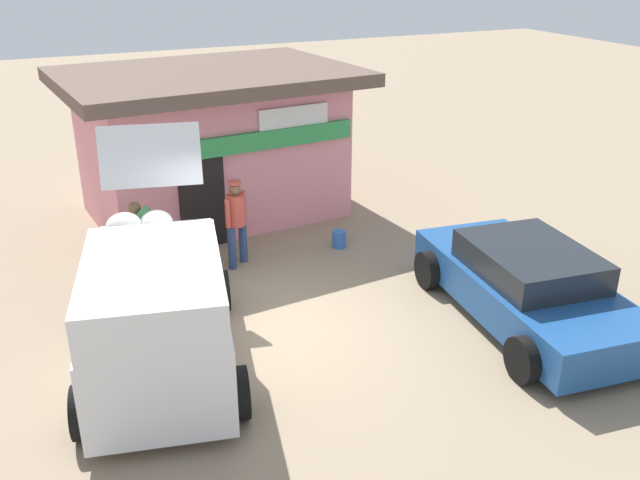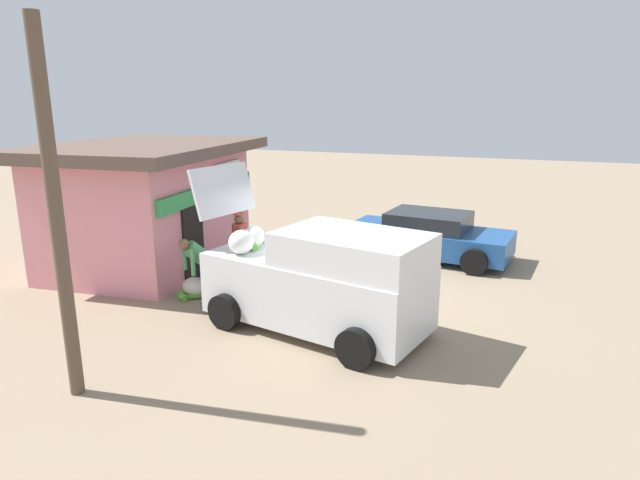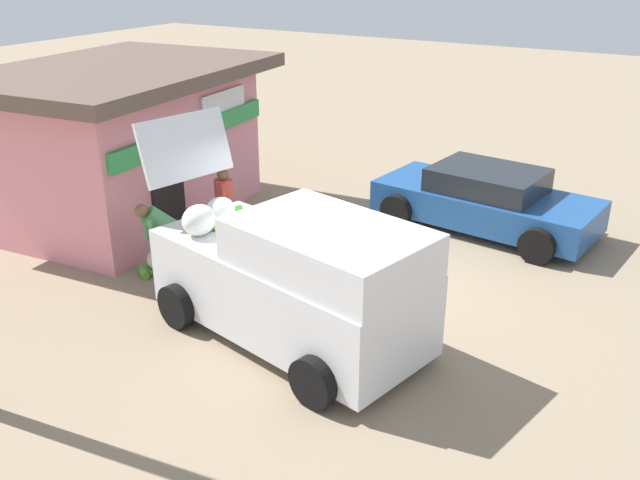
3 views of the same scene
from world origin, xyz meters
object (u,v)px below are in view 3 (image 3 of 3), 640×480
at_px(parked_sedan, 486,200).
at_px(customer_bending, 164,232).
at_px(paint_bucket, 289,208).
at_px(storefront_bar, 124,141).
at_px(delivery_van, 294,279).
at_px(vendor_standing, 225,203).
at_px(unloaded_banana_pile, 161,262).

height_order(parked_sedan, customer_bending, customer_bending).
bearing_deg(customer_bending, parked_sedan, -38.53).
xyz_separation_m(parked_sedan, paint_bucket, (-1.43, 3.72, -0.43)).
xyz_separation_m(storefront_bar, delivery_van, (-2.43, -5.60, -0.63)).
xyz_separation_m(vendor_standing, unloaded_banana_pile, (-1.32, 0.41, -0.74)).
height_order(storefront_bar, unloaded_banana_pile, storefront_bar).
bearing_deg(storefront_bar, delivery_van, -113.48).
relative_size(delivery_van, vendor_standing, 2.87).
relative_size(customer_bending, unloaded_banana_pile, 1.76).
bearing_deg(vendor_standing, customer_bending, 174.08).
distance_m(delivery_van, paint_bucket, 4.97).
xyz_separation_m(delivery_van, unloaded_banana_pile, (0.70, 3.20, -0.78)).
distance_m(delivery_van, customer_bending, 3.00).
relative_size(parked_sedan, paint_bucket, 13.35).
height_order(delivery_van, parked_sedan, delivery_van).
relative_size(delivery_van, paint_bucket, 13.97).
xyz_separation_m(storefront_bar, parked_sedan, (3.06, -6.57, -1.01)).
bearing_deg(delivery_van, paint_bucket, 34.03).
bearing_deg(paint_bucket, vendor_standing, 178.78).
distance_m(parked_sedan, unloaded_banana_pile, 6.38).
relative_size(customer_bending, paint_bucket, 4.14).
bearing_deg(vendor_standing, parked_sedan, -47.34).
relative_size(parked_sedan, unloaded_banana_pile, 5.69).
relative_size(vendor_standing, customer_bending, 1.18).
height_order(vendor_standing, unloaded_banana_pile, vendor_standing).
relative_size(unloaded_banana_pile, paint_bucket, 2.35).
height_order(storefront_bar, vendor_standing, storefront_bar).
height_order(storefront_bar, parked_sedan, storefront_bar).
bearing_deg(customer_bending, delivery_van, -101.04).
distance_m(unloaded_banana_pile, paint_bucket, 3.40).
relative_size(storefront_bar, vendor_standing, 3.84).
xyz_separation_m(storefront_bar, customer_bending, (-1.86, -2.66, -0.76)).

